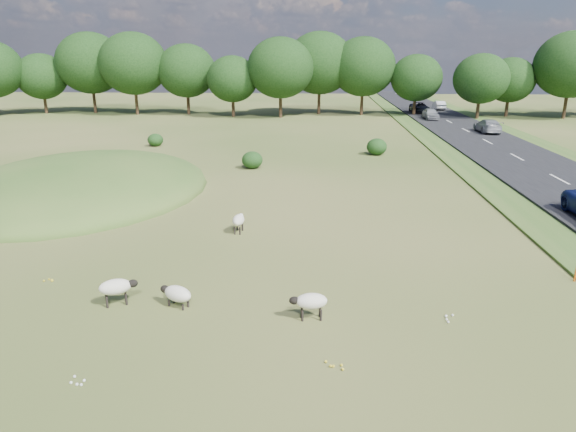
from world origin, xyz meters
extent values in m
plane|color=#2E4D18|center=(0.00, 20.00, 0.00)|extent=(160.00, 160.00, 0.00)
ellipsoid|color=#33561E|center=(-12.00, 12.00, 0.00)|extent=(16.00, 20.00, 4.00)
cube|color=black|center=(20.00, 30.00, 0.12)|extent=(8.00, 150.00, 0.25)
cylinder|color=black|center=(-37.62, 56.23, 1.56)|extent=(0.44, 0.44, 3.12)
ellipsoid|color=black|center=(-37.62, 56.23, 5.38)|extent=(7.28, 7.28, 6.55)
cylinder|color=black|center=(-30.54, 57.35, 2.11)|extent=(0.44, 0.44, 4.21)
ellipsoid|color=black|center=(-30.54, 57.35, 7.25)|extent=(9.83, 9.83, 8.84)
cylinder|color=black|center=(-23.43, 55.54, 2.09)|extent=(0.44, 0.44, 4.18)
ellipsoid|color=black|center=(-23.43, 55.54, 7.20)|extent=(9.75, 9.75, 8.78)
cylinder|color=black|center=(-15.94, 56.24, 1.80)|extent=(0.44, 0.44, 3.61)
ellipsoid|color=black|center=(-15.94, 56.24, 6.21)|extent=(8.41, 8.41, 7.57)
cylinder|color=black|center=(-8.82, 53.43, 1.51)|extent=(0.44, 0.44, 3.02)
ellipsoid|color=black|center=(-8.82, 53.43, 5.20)|extent=(7.04, 7.04, 6.34)
cylinder|color=black|center=(-2.08, 52.98, 1.95)|extent=(0.44, 0.44, 3.90)
ellipsoid|color=black|center=(-2.08, 52.98, 6.71)|extent=(9.09, 9.09, 8.18)
cylinder|color=black|center=(3.25, 57.90, 2.11)|extent=(0.44, 0.44, 4.22)
ellipsoid|color=black|center=(3.25, 57.90, 7.27)|extent=(9.85, 9.85, 8.86)
cylinder|color=black|center=(9.45, 56.94, 1.97)|extent=(0.44, 0.44, 3.94)
ellipsoid|color=black|center=(9.45, 56.94, 6.79)|extent=(9.20, 9.20, 8.28)
cylinder|color=black|center=(16.87, 56.01, 1.54)|extent=(0.44, 0.44, 3.09)
ellipsoid|color=black|center=(16.87, 56.01, 5.32)|extent=(7.20, 7.20, 6.48)
cylinder|color=black|center=(24.77, 52.46, 1.56)|extent=(0.44, 0.44, 3.12)
ellipsoid|color=black|center=(24.77, 52.46, 5.38)|extent=(7.29, 7.29, 6.56)
cylinder|color=black|center=(29.90, 56.26, 1.47)|extent=(0.44, 0.44, 2.93)
ellipsoid|color=black|center=(29.90, 56.26, 5.05)|extent=(6.84, 6.84, 6.16)
cylinder|color=black|center=(36.86, 53.95, 2.08)|extent=(0.44, 0.44, 4.16)
ellipsoid|color=black|center=(36.86, 53.95, 7.17)|extent=(9.71, 9.71, 8.74)
ellipsoid|color=black|center=(-1.72, 19.29, 0.66)|extent=(1.62, 1.62, 1.32)
ellipsoid|color=black|center=(8.47, 25.56, 0.72)|extent=(1.77, 1.77, 1.45)
ellipsoid|color=black|center=(-12.32, 28.78, 0.60)|extent=(1.47, 1.47, 1.21)
ellipsoid|color=beige|center=(-1.37, -3.60, 0.48)|extent=(1.24, 1.01, 0.56)
ellipsoid|color=black|center=(-1.90, -3.34, 0.52)|extent=(0.44, 0.40, 0.28)
cylinder|color=black|center=(-1.72, -3.58, 0.10)|extent=(0.08, 0.08, 0.20)
cylinder|color=black|center=(-1.60, -3.34, 0.10)|extent=(0.08, 0.08, 0.20)
cylinder|color=black|center=(-1.15, -3.87, 0.10)|extent=(0.08, 0.08, 0.20)
cylinder|color=black|center=(-1.03, -3.62, 0.10)|extent=(0.08, 0.08, 0.20)
ellipsoid|color=beige|center=(-3.58, -3.61, 0.68)|extent=(1.24, 0.99, 0.56)
ellipsoid|color=black|center=(-3.04, -3.36, 0.72)|extent=(0.44, 0.39, 0.28)
cylinder|color=black|center=(-3.35, -3.35, 0.20)|extent=(0.08, 0.08, 0.40)
cylinder|color=black|center=(-3.23, -3.60, 0.20)|extent=(0.08, 0.08, 0.40)
cylinder|color=black|center=(-3.93, -3.61, 0.20)|extent=(0.08, 0.08, 0.40)
cylinder|color=black|center=(-3.82, -3.86, 0.20)|extent=(0.08, 0.08, 0.40)
ellipsoid|color=beige|center=(-0.47, 4.29, 0.65)|extent=(0.62, 1.07, 0.53)
ellipsoid|color=silver|center=(-0.43, 4.85, 0.68)|extent=(0.27, 0.35, 0.27)
cylinder|color=black|center=(-0.58, 4.60, 0.19)|extent=(0.08, 0.08, 0.38)
cylinder|color=black|center=(-0.32, 4.58, 0.19)|extent=(0.08, 0.08, 0.38)
cylinder|color=black|center=(-0.62, 4.00, 0.19)|extent=(0.08, 0.08, 0.38)
cylinder|color=black|center=(-0.36, 3.98, 0.19)|extent=(0.08, 0.08, 0.38)
ellipsoid|color=beige|center=(3.29, -4.20, 0.66)|extent=(1.12, 0.68, 0.54)
ellipsoid|color=black|center=(2.72, -4.27, 0.69)|extent=(0.37, 0.30, 0.27)
cylinder|color=black|center=(3.00, -4.37, 0.19)|extent=(0.08, 0.08, 0.39)
cylinder|color=black|center=(2.96, -4.11, 0.19)|extent=(0.08, 0.08, 0.39)
cylinder|color=black|center=(3.61, -4.30, 0.19)|extent=(0.08, 0.08, 0.39)
cylinder|color=black|center=(3.58, -4.04, 0.19)|extent=(0.08, 0.08, 0.39)
imported|color=#94979B|center=(18.10, 50.47, 0.97)|extent=(1.69, 4.21, 1.43)
imported|color=#94969B|center=(21.90, 38.46, 0.97)|extent=(2.02, 4.97, 1.44)
imported|color=maroon|center=(21.90, 82.85, 1.01)|extent=(2.14, 5.25, 1.52)
imported|color=black|center=(18.10, 58.59, 0.97)|extent=(2.39, 5.19, 1.44)
imported|color=silver|center=(21.90, 62.98, 0.91)|extent=(1.40, 4.03, 1.33)
camera|label=1|loc=(3.46, -19.53, 8.43)|focal=32.00mm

